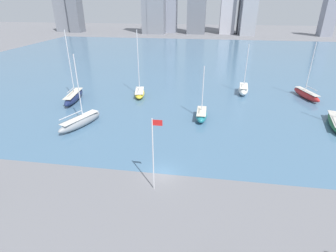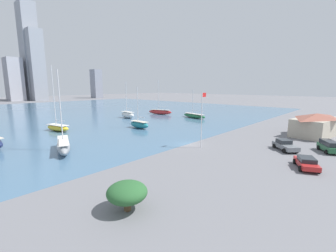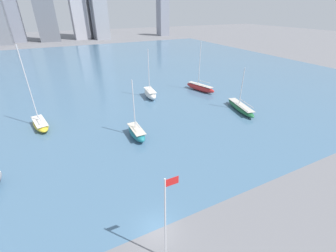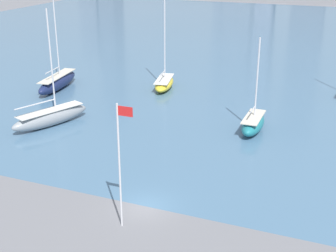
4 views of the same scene
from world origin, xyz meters
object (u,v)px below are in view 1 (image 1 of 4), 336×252
flag_pole (154,152)px  sailboat_gray (80,122)px  sailboat_teal (201,115)px  sailboat_white (243,89)px  sailboat_yellow (140,93)px  sailboat_red (306,94)px  sailboat_green (336,122)px  sailboat_navy (74,97)px

flag_pole → sailboat_gray: 23.57m
sailboat_teal → sailboat_white: size_ratio=0.87×
sailboat_yellow → sailboat_red: (40.17, 4.61, 0.10)m
sailboat_green → sailboat_navy: sailboat_navy is taller
flag_pole → sailboat_gray: sailboat_gray is taller
flag_pole → sailboat_green: 38.20m
sailboat_yellow → sailboat_navy: size_ratio=0.98×
sailboat_green → sailboat_white: 22.70m
sailboat_red → sailboat_gray: bearing=-170.9°
sailboat_green → sailboat_gray: bearing=-158.5°
sailboat_green → sailboat_red: 15.68m
sailboat_yellow → sailboat_teal: size_ratio=1.48×
flag_pole → sailboat_red: bearing=52.7°
sailboat_green → sailboat_navy: 55.17m
sailboat_teal → sailboat_navy: sailboat_navy is taller
sailboat_yellow → sailboat_gray: size_ratio=1.17×
sailboat_green → sailboat_yellow: bearing=177.2°
sailboat_yellow → sailboat_red: 40.44m
sailboat_green → sailboat_navy: bearing=-172.8°
flag_pole → sailboat_yellow: 36.02m
sailboat_navy → sailboat_red: (54.41, 10.59, -0.11)m
flag_pole → sailboat_yellow: sailboat_yellow is taller
flag_pole → sailboat_white: bearing=69.6°
sailboat_green → sailboat_white: sailboat_white is taller
sailboat_teal → sailboat_navy: 30.39m
sailboat_white → sailboat_red: (14.69, -1.18, -0.15)m
sailboat_yellow → sailboat_red: bearing=-5.3°
sailboat_gray → sailboat_navy: size_ratio=0.84×
flag_pole → sailboat_navy: 37.78m
sailboat_teal → sailboat_green: sailboat_teal is taller
sailboat_teal → sailboat_navy: size_ratio=0.66×
sailboat_yellow → sailboat_red: sailboat_yellow is taller
sailboat_red → flag_pole: bearing=-144.7°
sailboat_gray → sailboat_navy: 14.74m
sailboat_red → sailboat_yellow: bearing=169.2°
sailboat_white → sailboat_red: size_ratio=0.93×
sailboat_white → sailboat_green: bearing=-42.1°
sailboat_teal → sailboat_green: 25.11m
sailboat_yellow → sailboat_green: size_ratio=1.44×
sailboat_green → sailboat_white: bearing=144.5°
sailboat_teal → sailboat_green: size_ratio=0.98×
sailboat_gray → sailboat_red: sailboat_gray is taller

